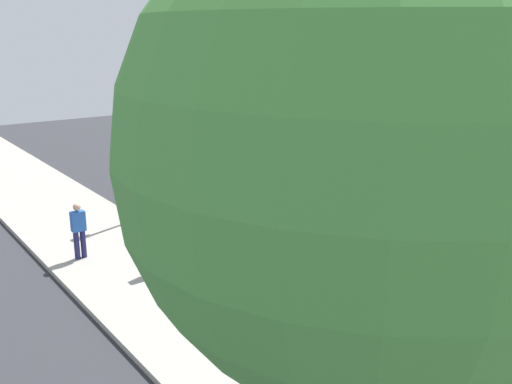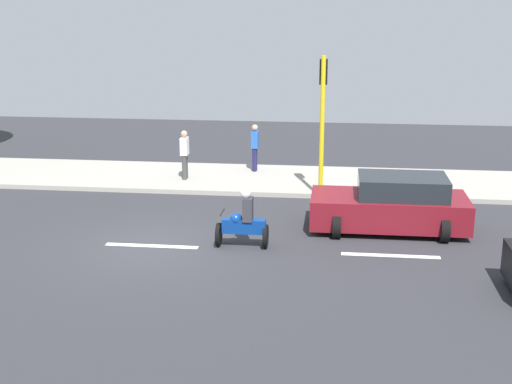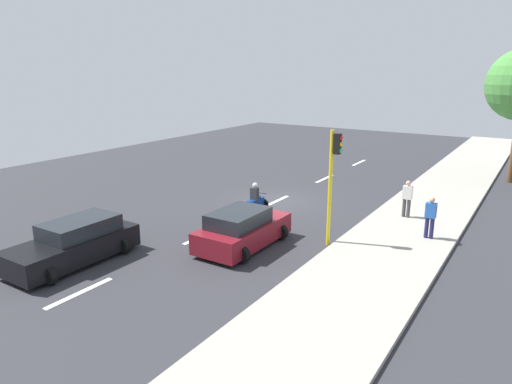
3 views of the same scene
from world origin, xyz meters
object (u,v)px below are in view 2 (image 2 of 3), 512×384
Objects in this scene: car_maroon at (392,205)px; motorcycle at (243,223)px; pedestrian_near_signal at (255,146)px; traffic_light_corner at (323,108)px; pedestrian_by_tree at (185,153)px.

car_maroon is 4.23m from motorcycle.
pedestrian_near_signal reaches higher than motorcycle.
motorcycle is (-1.83, 3.81, -0.07)m from car_maroon.
motorcycle is 5.45m from traffic_light_corner.
car_maroon is at bearing -144.28° from traffic_light_corner.
pedestrian_near_signal is 2.70m from pedestrian_by_tree.
traffic_light_corner is at bearing -21.49° from motorcycle.
pedestrian_by_tree is 5.32m from traffic_light_corner.
traffic_light_corner is (4.61, -1.81, 2.29)m from motorcycle.
car_maroon is at bearing -64.36° from motorcycle.
traffic_light_corner is at bearing -141.90° from pedestrian_near_signal.
car_maroon is 2.48× the size of pedestrian_by_tree.
pedestrian_near_signal is at bearing -56.08° from pedestrian_by_tree.
pedestrian_near_signal is at bearing 38.10° from traffic_light_corner.
motorcycle is 6.89m from pedestrian_by_tree.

